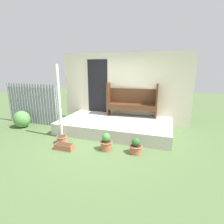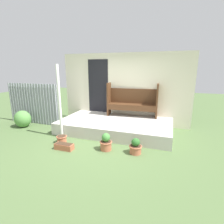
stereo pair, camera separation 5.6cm
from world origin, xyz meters
name	(u,v)px [view 1 (the left image)]	position (x,y,z in m)	size (l,w,h in m)	color
ground_plane	(99,141)	(0.00, 0.00, 0.00)	(24.00, 24.00, 0.00)	#516B3D
porch_slab	(115,126)	(0.18, 0.96, 0.19)	(3.64, 1.93, 0.37)	beige
house_wall	(122,89)	(0.14, 1.96, 1.30)	(4.84, 0.08, 2.60)	beige
fence_corrugated	(32,104)	(-3.04, 0.82, 0.76)	(2.21, 0.05, 1.52)	gray
support_post	(59,103)	(-1.21, -0.07, 1.09)	(0.08, 0.08, 2.17)	silver
bench	(132,100)	(0.57, 1.72, 0.94)	(1.80, 0.53, 1.18)	#4C2D19
flower_pot_left	(62,139)	(-0.97, -0.42, 0.11)	(0.30, 0.30, 0.21)	#B76647
flower_pot_middle	(106,143)	(0.38, -0.44, 0.20)	(0.33, 0.33, 0.46)	#B76647
flower_pot_right	(136,147)	(1.14, -0.38, 0.17)	(0.33, 0.33, 0.40)	#B76647
planter_box_rect	(64,147)	(-0.67, -0.76, 0.08)	(0.49, 0.20, 0.16)	#B26042
shrub_by_fence	(22,119)	(-3.10, 0.32, 0.30)	(0.60, 0.54, 0.60)	#599347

